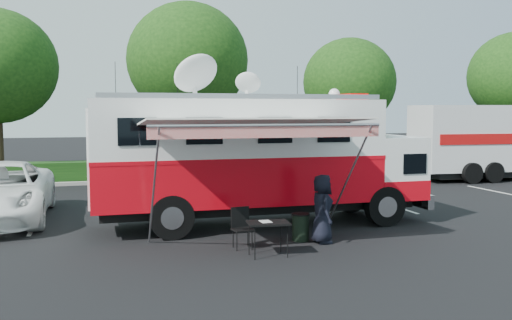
% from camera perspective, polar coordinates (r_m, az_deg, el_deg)
% --- Properties ---
extents(ground_plane, '(120.00, 120.00, 0.00)m').
position_cam_1_polar(ground_plane, '(17.12, 0.47, -6.49)').
color(ground_plane, black).
rests_on(ground_plane, ground).
extents(back_border, '(60.00, 6.14, 8.87)m').
position_cam_1_polar(back_border, '(29.63, -4.60, 8.07)').
color(back_border, '#9E998E').
rests_on(back_border, ground_plane).
extents(stall_lines, '(24.12, 5.50, 0.01)m').
position_cam_1_polar(stall_lines, '(19.85, -3.41, -4.89)').
color(stall_lines, silver).
rests_on(stall_lines, ground_plane).
extents(command_truck, '(9.91, 2.73, 4.76)m').
position_cam_1_polar(command_truck, '(16.81, 0.19, 0.32)').
color(command_truck, black).
rests_on(command_truck, ground_plane).
extents(awning, '(5.41, 2.79, 3.27)m').
position_cam_1_polar(awning, '(13.79, -0.04, 3.58)').
color(awning, white).
rests_on(awning, ground_plane).
extents(person, '(0.65, 0.92, 1.77)m').
position_cam_1_polar(person, '(14.94, 6.58, -8.22)').
color(person, black).
rests_on(person, ground_plane).
extents(folding_table, '(1.03, 0.78, 0.82)m').
position_cam_1_polar(folding_table, '(13.37, 1.22, -6.40)').
color(folding_table, black).
rests_on(folding_table, ground_plane).
extents(folding_chair, '(0.54, 0.56, 1.01)m').
position_cam_1_polar(folding_chair, '(14.22, -1.49, -6.41)').
color(folding_chair, black).
rests_on(folding_chair, ground_plane).
extents(trash_bin, '(0.48, 0.48, 0.72)m').
position_cam_1_polar(trash_bin, '(15.06, 4.47, -6.69)').
color(trash_bin, black).
rests_on(trash_bin, ground_plane).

